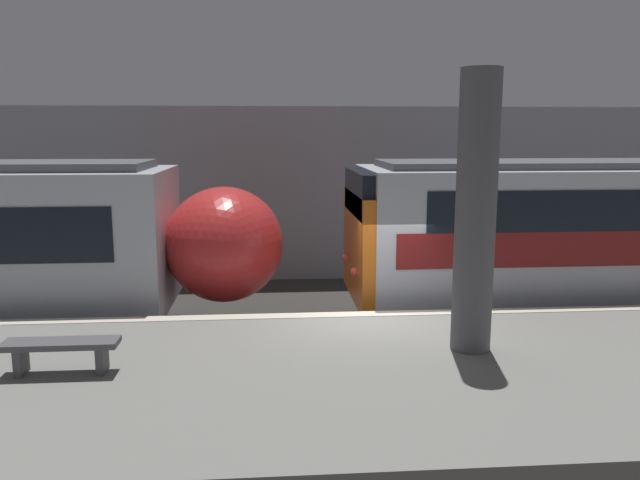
{
  "coord_description": "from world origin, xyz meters",
  "views": [
    {
      "loc": [
        -1.75,
        -10.64,
        4.21
      ],
      "look_at": [
        -0.84,
        0.85,
        2.18
      ],
      "focal_mm": 35.0,
      "sensor_mm": 36.0,
      "label": 1
    }
  ],
  "objects": [
    {
      "name": "support_pillar_near",
      "position": [
        1.17,
        -2.0,
        3.05
      ],
      "size": [
        0.58,
        0.58,
        4.05
      ],
      "color": "#56565B",
      "rests_on": "platform"
    },
    {
      "name": "platform_bench",
      "position": [
        -4.55,
        -2.51,
        1.36
      ],
      "size": [
        1.5,
        0.4,
        0.45
      ],
      "color": "#4C4C51",
      "rests_on": "platform"
    },
    {
      "name": "station_rear_barrier",
      "position": [
        0.0,
        6.86,
        2.44
      ],
      "size": [
        50.0,
        0.15,
        4.87
      ],
      "color": "#939399",
      "rests_on": "ground"
    },
    {
      "name": "ground_plane",
      "position": [
        0.0,
        0.0,
        0.0
      ],
      "size": [
        120.0,
        120.0,
        0.0
      ],
      "primitive_type": "plane",
      "color": "#33302D"
    },
    {
      "name": "platform",
      "position": [
        0.0,
        -2.63,
        0.51
      ],
      "size": [
        40.0,
        5.27,
        1.03
      ],
      "color": "slate",
      "rests_on": "ground"
    }
  ]
}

